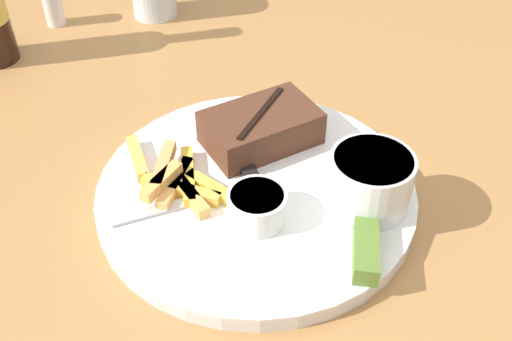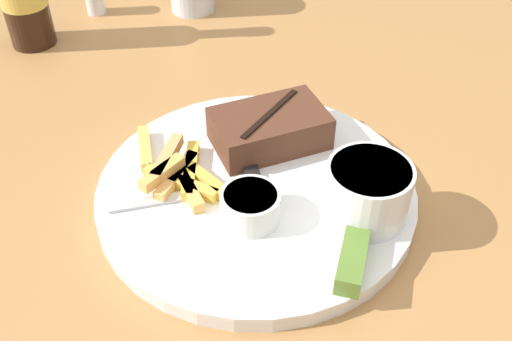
{
  "view_description": "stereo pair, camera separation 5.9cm",
  "coord_description": "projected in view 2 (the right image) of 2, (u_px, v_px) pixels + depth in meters",
  "views": [
    {
      "loc": [
        -0.25,
        -0.36,
        1.19
      ],
      "look_at": [
        0.0,
        0.0,
        0.8
      ],
      "focal_mm": 42.0,
      "sensor_mm": 36.0,
      "label": 1
    },
    {
      "loc": [
        -0.2,
        -0.39,
        1.19
      ],
      "look_at": [
        0.0,
        0.0,
        0.8
      ],
      "focal_mm": 42.0,
      "sensor_mm": 36.0,
      "label": 2
    }
  ],
  "objects": [
    {
      "name": "fries_pile",
      "position": [
        179.0,
        173.0,
        0.61
      ],
      "size": [
        0.09,
        0.16,
        0.02
      ],
      "color": "#DF9E5B",
      "rests_on": "dinner_plate"
    },
    {
      "name": "fork_utensil",
      "position": [
        171.0,
        198.0,
        0.59
      ],
      "size": [
        0.13,
        0.04,
        0.0
      ],
      "rotation": [
        0.0,
        0.0,
        6.05
      ],
      "color": "#B7B7BC",
      "rests_on": "dinner_plate"
    },
    {
      "name": "steak_portion",
      "position": [
        270.0,
        128.0,
        0.64
      ],
      "size": [
        0.13,
        0.08,
        0.04
      ],
      "color": "#512D1E",
      "rests_on": "dinner_plate"
    },
    {
      "name": "coleslaw_cup",
      "position": [
        368.0,
        189.0,
        0.55
      ],
      "size": [
        0.08,
        0.08,
        0.06
      ],
      "color": "white",
      "rests_on": "dinner_plate"
    },
    {
      "name": "pickle_spear",
      "position": [
        352.0,
        261.0,
        0.52
      ],
      "size": [
        0.06,
        0.06,
        0.02
      ],
      "color": "#567A2D",
      "rests_on": "dinner_plate"
    },
    {
      "name": "dining_table",
      "position": [
        256.0,
        237.0,
        0.65
      ],
      "size": [
        1.49,
        1.52,
        0.76
      ],
      "color": "#A87542",
      "rests_on": "ground_plane"
    },
    {
      "name": "dipping_sauce_cup",
      "position": [
        250.0,
        205.0,
        0.56
      ],
      "size": [
        0.06,
        0.06,
        0.03
      ],
      "color": "silver",
      "rests_on": "dinner_plate"
    },
    {
      "name": "knife_utensil",
      "position": [
        243.0,
        157.0,
        0.63
      ],
      "size": [
        0.07,
        0.16,
        0.01
      ],
      "rotation": [
        0.0,
        0.0,
        1.26
      ],
      "color": "#B7B7BC",
      "rests_on": "dinner_plate"
    },
    {
      "name": "dinner_plate",
      "position": [
        256.0,
        192.0,
        0.61
      ],
      "size": [
        0.32,
        0.32,
        0.02
      ],
      "color": "white",
      "rests_on": "dining_table"
    }
  ]
}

